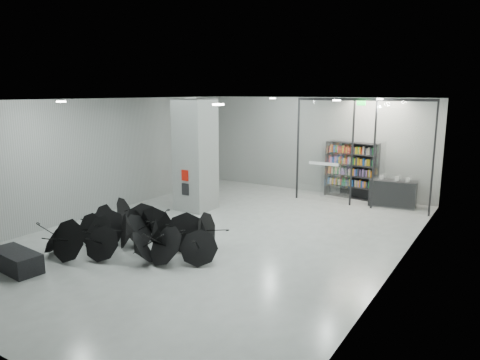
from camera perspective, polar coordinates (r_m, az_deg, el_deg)
The scene contains 10 objects.
room at distance 12.72m, azimuth -2.45°, elevation 5.11°, with size 14.00×14.02×4.01m.
column at distance 15.89m, azimuth -5.78°, elevation 3.25°, with size 1.20×1.20×4.00m, color slate.
fire_cabinet at distance 15.52m, azimuth -7.14°, elevation 0.60°, with size 0.28×0.04×0.38m, color #A50A07.
info_panel at distance 15.62m, azimuth -7.09°, elevation -1.21°, with size 0.30×0.03×0.42m, color black.
exit_sign at distance 16.43m, azimuth 15.42°, elevation 9.55°, with size 0.30×0.06×0.15m, color #0CE533.
glass_partition at distance 16.74m, azimuth 15.30°, elevation 3.95°, with size 5.06×0.08×4.00m.
bench at distance 12.03m, azimuth -26.98°, elevation -9.29°, with size 1.48×0.63×0.48m, color black.
bookshelf at distance 18.28m, azimuth 14.22°, elevation 1.25°, with size 2.05×0.41×2.25m, color black, non-canonical shape.
shop_counter at distance 17.40m, azimuth 19.15°, elevation -1.64°, with size 1.66×0.66×1.00m, color black.
umbrella_cluster at distance 12.44m, azimuth -13.40°, elevation -7.30°, with size 5.35×3.97×1.31m.
Camera 1 is at (7.17, -10.41, 4.23)m, focal length 32.99 mm.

